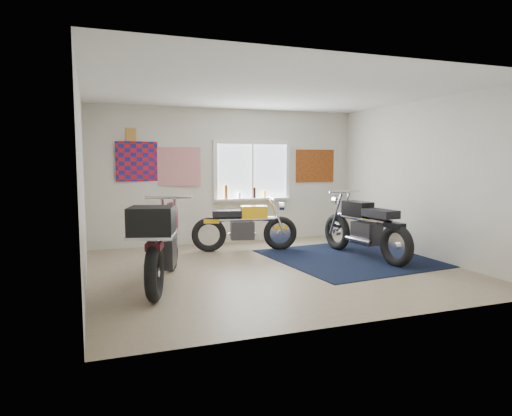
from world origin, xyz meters
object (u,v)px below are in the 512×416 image
object	(u,v)px
black_chrome_bike	(365,229)
maroon_tourer	(161,243)
navy_rug	(350,258)
yellow_triumph	(244,227)

from	to	relation	value
black_chrome_bike	maroon_tourer	xyz separation A→B (m)	(-3.55, -0.68, 0.10)
navy_rug	maroon_tourer	size ratio (longest dim) A/B	1.15
maroon_tourer	black_chrome_bike	bearing A→B (deg)	-62.43
maroon_tourer	navy_rug	bearing A→B (deg)	-60.95
black_chrome_bike	navy_rug	bearing A→B (deg)	73.10
navy_rug	maroon_tourer	world-z (taller)	maroon_tourer
black_chrome_bike	maroon_tourer	size ratio (longest dim) A/B	0.98
yellow_triumph	navy_rug	bearing A→B (deg)	-27.68
navy_rug	yellow_triumph	bearing A→B (deg)	140.41
yellow_triumph	maroon_tourer	distance (m)	2.67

